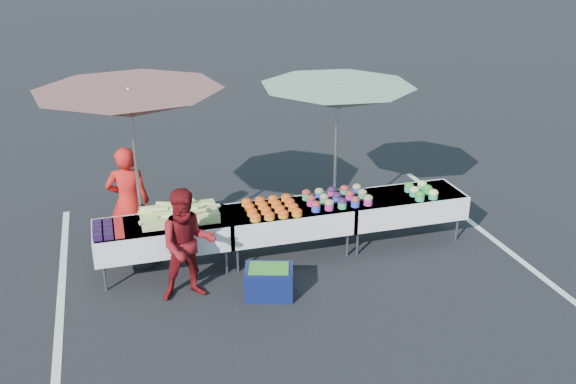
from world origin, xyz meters
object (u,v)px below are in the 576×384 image
object	(u,v)px
table_right	(401,204)
customer	(188,245)
table_left	(163,234)
umbrella_right	(337,98)
storage_bin	(269,281)
umbrella_left	(130,105)
table_center	(288,218)
vendor	(129,202)

from	to	relation	value
table_right	customer	xyz separation A→B (m)	(-3.35, -0.75, 0.17)
table_left	umbrella_right	size ratio (longest dim) A/B	0.65
table_left	storage_bin	bearing A→B (deg)	-39.43
umbrella_left	table_center	bearing A→B (deg)	-11.03
table_right	customer	size ratio (longest dim) A/B	1.23
table_left	table_right	bearing A→B (deg)	0.00
table_right	table_center	bearing A→B (deg)	180.00
table_left	table_right	distance (m)	3.60
umbrella_left	umbrella_right	bearing A→B (deg)	3.87
umbrella_left	umbrella_right	size ratio (longest dim) A/B	1.04
table_center	umbrella_right	xyz separation A→B (m)	(0.93, 0.60, 1.57)
storage_bin	umbrella_left	bearing A→B (deg)	153.55
table_right	storage_bin	world-z (taller)	table_right
customer	umbrella_right	size ratio (longest dim) A/B	0.53
table_left	table_right	size ratio (longest dim) A/B	1.00
vendor	umbrella_right	world-z (taller)	umbrella_right
table_left	umbrella_right	world-z (taller)	umbrella_right
vendor	table_center	bearing A→B (deg)	170.81
table_center	table_right	world-z (taller)	same
table_right	umbrella_right	bearing A→B (deg)	145.22
storage_bin	umbrella_right	bearing A→B (deg)	64.55
table_center	vendor	size ratio (longest dim) A/B	1.12
table_left	customer	size ratio (longest dim) A/B	1.23
table_center	umbrella_right	world-z (taller)	umbrella_right
storage_bin	table_right	bearing A→B (deg)	40.55
table_left	storage_bin	xyz separation A→B (m)	(1.24, -1.02, -0.37)
customer	storage_bin	xyz separation A→B (m)	(0.99, -0.27, -0.54)
umbrella_right	table_left	bearing A→B (deg)	-167.58
table_left	table_center	xyz separation A→B (m)	(1.80, 0.00, 0.00)
customer	table_center	bearing A→B (deg)	26.44
table_right	storage_bin	bearing A→B (deg)	-156.59
vendor	customer	xyz separation A→B (m)	(0.64, -1.42, -0.08)
table_left	customer	bearing A→B (deg)	-71.79
umbrella_left	storage_bin	size ratio (longest dim) A/B	4.09
umbrella_right	storage_bin	world-z (taller)	umbrella_right
vendor	customer	world-z (taller)	vendor
storage_bin	table_left	bearing A→B (deg)	157.71
table_right	customer	distance (m)	3.44
umbrella_left	umbrella_right	xyz separation A→B (m)	(2.98, 0.20, -0.18)
table_center	storage_bin	distance (m)	1.22
umbrella_left	umbrella_right	distance (m)	3.00
table_center	umbrella_left	size ratio (longest dim) A/B	0.62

